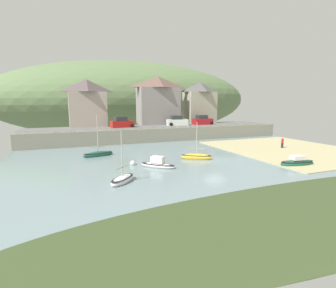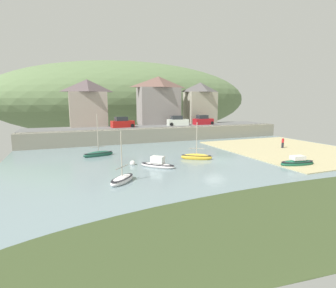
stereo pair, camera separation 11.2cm
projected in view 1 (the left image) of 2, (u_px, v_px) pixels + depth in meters
name	position (u px, v px, depth m)	size (l,w,h in m)	color
ground	(284.00, 178.00, 23.81)	(48.00, 41.00, 0.61)	gray
quay_seawall	(163.00, 133.00, 47.92)	(48.00, 9.40, 2.40)	gray
hillside_backdrop	(127.00, 99.00, 82.24)	(80.00, 44.00, 22.37)	#5D754B
waterfront_building_left	(87.00, 103.00, 49.56)	(7.03, 4.53, 8.78)	#A89889
waterfront_building_centre	(158.00, 100.00, 54.68)	(8.75, 4.56, 9.78)	gray
waterfront_building_right	(200.00, 102.00, 58.32)	(6.73, 4.72, 8.83)	#A19D88
sailboat_blue_trim	(196.00, 157.00, 32.45)	(3.79, 2.80, 4.79)	gold
motorboat_with_cabin	(158.00, 164.00, 28.52)	(3.70, 3.66, 1.34)	silver
sailboat_tall_mast	(122.00, 180.00, 23.11)	(3.06, 3.15, 4.69)	white
fishing_boat_green	(98.00, 154.00, 34.28)	(4.10, 1.84, 5.68)	#1E503E
sailboat_far_left	(297.00, 163.00, 29.31)	(4.30, 1.92, 1.30)	#18533A
parked_car_near_slipway	(122.00, 123.00, 48.04)	(4.27, 2.17, 1.95)	red
parked_car_by_wall	(177.00, 121.00, 52.07)	(4.27, 2.16, 1.95)	silver
parked_car_end_of_row	(203.00, 121.00, 54.16)	(4.17, 1.88, 1.95)	#B01820
person_on_slipway	(282.00, 142.00, 39.85)	(0.34, 0.34, 1.62)	#282833
mooring_buoy	(133.00, 163.00, 29.55)	(0.62, 0.62, 0.62)	silver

